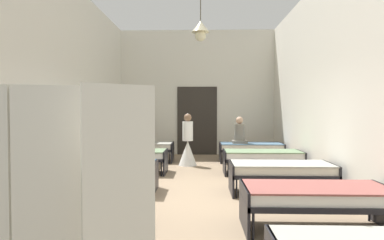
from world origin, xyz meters
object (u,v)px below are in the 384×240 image
bed_right_row_4 (251,147)px  nurse_near_aisle (188,147)px  patient_seated_primary (239,133)px  bed_left_row_4 (142,147)px  bed_right_row_2 (281,170)px  bed_right_row_3 (262,156)px  bed_left_row_2 (106,169)px  bed_left_row_1 (64,194)px  privacy_screen (49,233)px  bed_left_row_3 (128,156)px  bed_right_row_1 (316,196)px

bed_right_row_4 → nurse_near_aisle: (-1.89, -0.66, 0.09)m
bed_right_row_4 → patient_seated_primary: patient_seated_primary is taller
bed_left_row_4 → bed_right_row_4: 3.32m
bed_right_row_2 → bed_right_row_3: (0.00, 1.84, 0.00)m
bed_left_row_2 → patient_seated_primary: (2.97, 3.66, 0.43)m
bed_left_row_1 → privacy_screen: 2.58m
bed_left_row_3 → patient_seated_primary: (2.97, 1.82, 0.43)m
bed_left_row_3 → bed_left_row_4: same height
bed_right_row_2 → bed_right_row_1: bearing=-90.0°
bed_left_row_4 → privacy_screen: 7.94m
patient_seated_primary → bed_left_row_3: bearing=-148.5°
bed_left_row_3 → patient_seated_primary: size_ratio=2.37×
bed_right_row_2 → nurse_near_aisle: nurse_near_aisle is taller
bed_right_row_3 → privacy_screen: bearing=-111.4°
bed_left_row_3 → bed_right_row_1: bearing=-47.9°
bed_left_row_1 → bed_right_row_2: 3.79m
bed_left_row_3 → patient_seated_primary: 3.51m
bed_left_row_1 → nurse_near_aisle: 5.06m
bed_right_row_4 → privacy_screen: privacy_screen is taller
bed_right_row_1 → privacy_screen: bearing=-135.1°
bed_right_row_4 → bed_right_row_2: bearing=-90.0°
bed_right_row_1 → bed_right_row_3: size_ratio=1.00×
privacy_screen → bed_left_row_2: bearing=85.9°
bed_left_row_4 → patient_seated_primary: 3.00m
patient_seated_primary → privacy_screen: (-2.02, -7.86, -0.02)m
bed_right_row_3 → bed_right_row_4: 1.84m
bed_left_row_2 → bed_left_row_4: size_ratio=1.00×
bed_left_row_3 → bed_right_row_4: size_ratio=1.00×
bed_left_row_2 → bed_right_row_4: bearing=47.9°
bed_right_row_1 → patient_seated_primary: 5.52m
bed_right_row_4 → nurse_near_aisle: bearing=-160.8°
patient_seated_primary → privacy_screen: privacy_screen is taller
bed_left_row_1 → nurse_near_aisle: size_ratio=1.28×
privacy_screen → bed_right_row_3: bearing=51.8°
bed_right_row_4 → patient_seated_primary: (-0.35, -0.02, 0.43)m
bed_left_row_1 → patient_seated_primary: bearing=61.6°
bed_left_row_4 → bed_left_row_1: bearing=-90.0°
bed_left_row_1 → bed_right_row_4: size_ratio=1.00×
bed_left_row_3 → bed_left_row_1: bearing=-90.0°
bed_left_row_3 → privacy_screen: (0.95, -6.03, 0.41)m
nurse_near_aisle → bed_left_row_1: bearing=-78.3°
bed_right_row_1 → bed_left_row_2: size_ratio=1.00×
bed_left_row_4 → bed_right_row_1: bearing=-59.0°
bed_right_row_1 → privacy_screen: 3.37m
bed_left_row_2 → bed_right_row_4: 4.95m
bed_left_row_2 → bed_left_row_3: (0.00, 1.84, 0.00)m
bed_left_row_3 → bed_right_row_2: bearing=-29.0°
bed_left_row_1 → bed_right_row_2: same height
bed_right_row_2 → bed_right_row_4: size_ratio=1.00×
bed_left_row_1 → bed_right_row_4: bearing=59.0°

